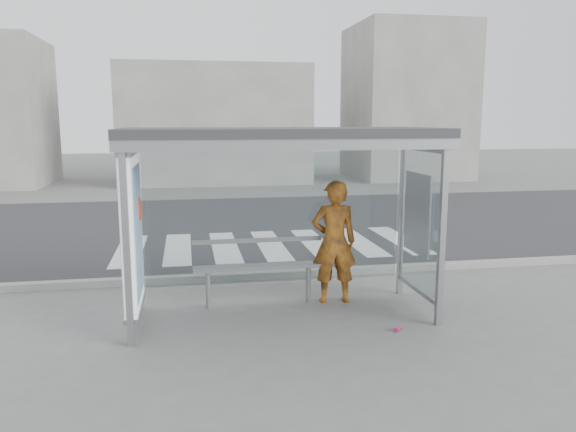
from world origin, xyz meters
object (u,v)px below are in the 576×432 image
Objects in this scene: bus_shelter at (255,176)px; person at (334,242)px; bench at (259,267)px; soda_can at (398,329)px.

bus_shelter reaches higher than person.
bench is (0.11, 0.50, -1.40)m from bus_shelter.
bus_shelter is 2.77m from soda_can.
soda_can is at bearing -40.08° from bench.
bus_shelter is at bearing 153.23° from soda_can.
person is 0.96× the size of bench.
soda_can is (1.65, -1.39, -0.55)m from bench.
bus_shelter is at bearing 24.43° from person.
person is at bearing -2.71° from bench.
person is (1.24, 0.45, -1.06)m from bus_shelter.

